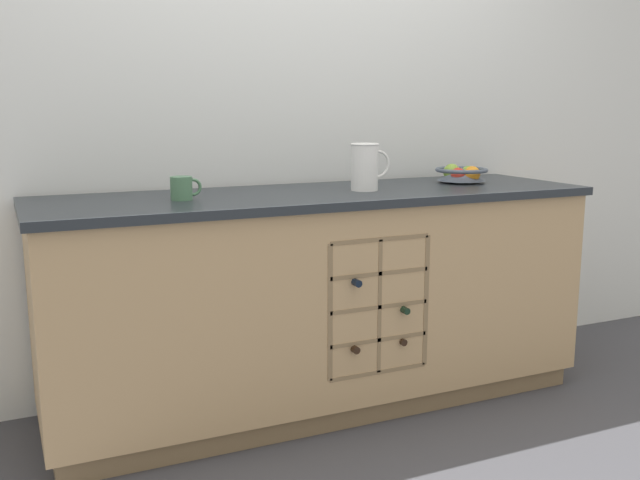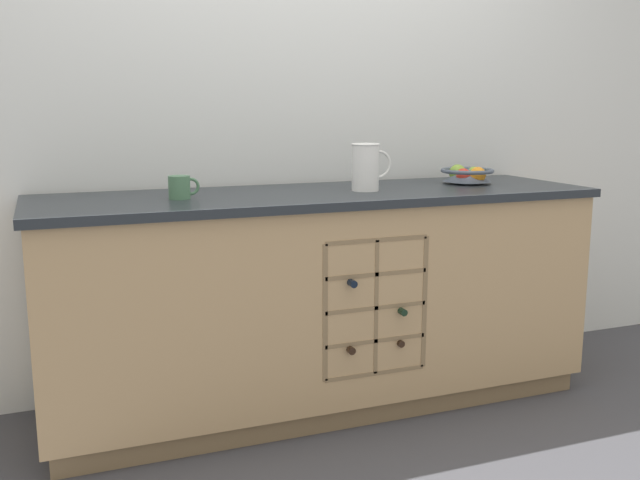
% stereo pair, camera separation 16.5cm
% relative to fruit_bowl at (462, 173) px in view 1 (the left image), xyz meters
% --- Properties ---
extents(ground_plane, '(14.00, 14.00, 0.00)m').
position_rel_fruit_bowl_xyz_m(ground_plane, '(-0.74, -0.05, -0.97)').
color(ground_plane, '#424247').
extents(back_wall, '(4.68, 0.06, 2.55)m').
position_rel_fruit_bowl_xyz_m(back_wall, '(-0.74, 0.34, 0.31)').
color(back_wall, silver).
rests_on(back_wall, ground_plane).
extents(kitchen_island, '(2.32, 0.70, 0.92)m').
position_rel_fruit_bowl_xyz_m(kitchen_island, '(-0.74, -0.06, -0.50)').
color(kitchen_island, olive).
rests_on(kitchen_island, ground_plane).
extents(fruit_bowl, '(0.24, 0.24, 0.09)m').
position_rel_fruit_bowl_xyz_m(fruit_bowl, '(0.00, 0.00, 0.00)').
color(fruit_bowl, '#4C5666').
rests_on(fruit_bowl, kitchen_island).
extents(white_pitcher, '(0.18, 0.12, 0.20)m').
position_rel_fruit_bowl_xyz_m(white_pitcher, '(-0.55, -0.09, 0.06)').
color(white_pitcher, white).
rests_on(white_pitcher, kitchen_island).
extents(ceramic_mug, '(0.12, 0.08, 0.09)m').
position_rel_fruit_bowl_xyz_m(ceramic_mug, '(-1.32, -0.07, 0.00)').
color(ceramic_mug, '#4C7A56').
rests_on(ceramic_mug, kitchen_island).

